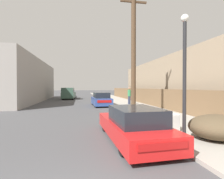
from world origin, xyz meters
TOP-DOWN VIEW (x-y plane):
  - sidewalk_curb at (5.30, 23.50)m, footprint 4.20×63.00m
  - discarded_fridge at (3.86, 5.53)m, footprint 0.82×1.83m
  - parked_sports_car_red at (2.12, 4.28)m, footprint 1.95×4.73m
  - car_parked_mid at (2.33, 16.27)m, footprint 1.87×4.17m
  - pickup_truck at (-1.74, 27.54)m, footprint 2.13×5.56m
  - utility_pole at (3.71, 9.38)m, footprint 1.80×0.32m
  - street_lamp at (3.65, 3.42)m, footprint 0.26×0.26m
  - brush_pile at (4.99, 3.49)m, footprint 2.02×1.81m
  - wooden_fence at (7.25, 17.01)m, footprint 0.08×34.77m
  - building_left_block at (-8.44, 23.47)m, footprint 7.00×19.80m
  - building_right_house at (10.95, 14.87)m, footprint 6.00×22.26m
  - pedestrian at (5.38, 16.31)m, footprint 0.34×0.34m

SIDE VIEW (x-z plane):
  - sidewalk_curb at x=5.30m, z-range 0.00..0.12m
  - discarded_fridge at x=3.86m, z-range 0.11..0.86m
  - brush_pile at x=4.99m, z-range 0.12..0.99m
  - parked_sports_car_red at x=2.12m, z-range -0.06..1.19m
  - car_parked_mid at x=2.33m, z-range -0.05..1.36m
  - pickup_truck at x=-1.74m, z-range -0.01..1.86m
  - wooden_fence at x=7.25m, z-range 0.12..1.79m
  - pedestrian at x=5.38m, z-range 0.15..1.97m
  - building_right_house at x=10.95m, z-range 0.00..4.88m
  - street_lamp at x=3.65m, z-range 0.49..4.75m
  - building_left_block at x=-8.44m, z-range 0.00..5.57m
  - utility_pole at x=3.71m, z-range 0.22..8.60m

